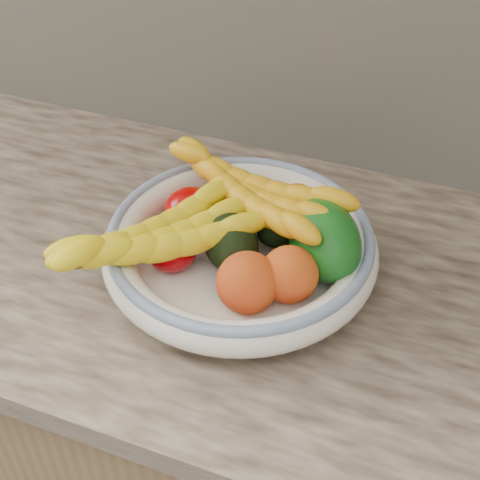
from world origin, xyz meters
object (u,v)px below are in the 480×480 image
at_px(green_mango, 324,240).
at_px(banana_bunch_back, 251,196).
at_px(fruit_bowl, 240,246).
at_px(banana_bunch_front, 157,242).

distance_m(green_mango, banana_bunch_back, 0.13).
height_order(fruit_bowl, banana_bunch_back, banana_bunch_back).
distance_m(banana_bunch_back, banana_bunch_front, 0.16).
bearing_deg(banana_bunch_front, fruit_bowl, -16.32).
distance_m(fruit_bowl, green_mango, 0.12).
height_order(green_mango, banana_bunch_back, green_mango).
relative_size(fruit_bowl, banana_bunch_back, 1.21).
bearing_deg(banana_bunch_front, green_mango, -28.30).
relative_size(fruit_bowl, green_mango, 2.74).
relative_size(fruit_bowl, banana_bunch_front, 1.24).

